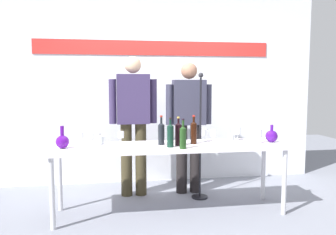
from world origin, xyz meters
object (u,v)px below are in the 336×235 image
wine_bottle_4 (170,135)px  wine_glass_left_4 (121,135)px  wine_bottle_2 (194,132)px  wine_glass_left_2 (90,136)px  microphone_stand (200,157)px  wine_glass_right_5 (214,134)px  wine_glass_left_0 (98,136)px  wine_glass_right_0 (238,131)px  wine_glass_left_3 (81,137)px  decanter_blue_right (272,136)px  wine_glass_left_1 (101,140)px  wine_bottle_0 (161,133)px  wine_glass_right_2 (205,133)px  decanter_blue_left (62,141)px  wine_glass_right_1 (235,132)px  display_table (170,150)px  wine_bottle_3 (183,136)px  wine_bottle_1 (178,133)px  presenter_left (133,117)px  wine_glass_right_4 (231,137)px  wine_glass_right_3 (259,134)px  presenter_right (189,119)px

wine_bottle_4 → wine_glass_left_4: 0.55m
wine_bottle_2 → wine_glass_left_2: bearing=176.8°
microphone_stand → wine_glass_right_5: bearing=-79.2°
wine_bottle_2 → wine_glass_right_5: wine_bottle_2 is taller
wine_glass_left_4 → wine_glass_right_5: wine_glass_left_4 is taller
wine_glass_left_0 → wine_glass_left_2: (-0.09, 0.03, -0.01)m
wine_glass_right_0 → wine_glass_left_2: bearing=-175.3°
wine_glass_left_3 → wine_glass_right_5: (1.44, 0.16, -0.02)m
decanter_blue_right → wine_glass_left_1: decanter_blue_right is taller
wine_bottle_0 → wine_bottle_4: size_ratio=1.02×
wine_glass_right_2 → wine_glass_right_5: 0.11m
decanter_blue_left → wine_glass_right_0: size_ratio=1.59×
wine_glass_right_1 → decanter_blue_right: bearing=-18.6°
wine_glass_left_1 → wine_glass_right_0: size_ratio=1.01×
display_table → wine_bottle_2: wine_bottle_2 is taller
wine_bottle_3 → wine_glass_left_3: 1.03m
decanter_blue_right → wine_bottle_3: size_ratio=0.64×
wine_bottle_4 → wine_glass_left_2: wine_bottle_4 is taller
wine_glass_left_2 → microphone_stand: bearing=14.6°
wine_bottle_1 → wine_glass_left_0: bearing=172.7°
presenter_left → wine_glass_left_4: 0.62m
wine_glass_right_2 → wine_bottle_4: bearing=-147.3°
wine_glass_left_1 → wine_glass_right_4: bearing=1.7°
display_table → presenter_left: bearing=118.1°
wine_glass_left_3 → wine_bottle_3: bearing=-8.7°
wine_bottle_2 → microphone_stand: (0.18, 0.40, -0.37)m
wine_bottle_0 → wine_glass_right_5: (0.60, 0.05, -0.03)m
wine_glass_right_3 → wine_glass_left_2: bearing=175.4°
wine_bottle_0 → wine_bottle_2: size_ratio=1.01×
wine_glass_right_1 → wine_glass_right_4: 0.33m
presenter_right → wine_glass_right_4: (0.27, -0.85, -0.11)m
wine_glass_right_4 → microphone_stand: (-0.18, 0.61, -0.33)m
wine_glass_left_2 → wine_glass_left_1: bearing=-68.4°
wine_bottle_1 → wine_glass_left_0: (-0.84, 0.11, -0.03)m
wine_bottle_0 → wine_glass_left_1: (-0.63, -0.26, -0.02)m
wine_glass_left_1 → presenter_left: bearing=67.4°
wine_bottle_2 → wine_glass_left_0: bearing=178.4°
wine_bottle_0 → wine_glass_right_2: wine_bottle_0 is taller
wine_glass_right_1 → wine_glass_right_2: 0.34m
wine_glass_right_5 → wine_glass_left_1: bearing=-165.9°
wine_glass_left_4 → presenter_right: bearing=33.3°
display_table → microphone_stand: bearing=43.4°
decanter_blue_left → display_table: bearing=1.2°
wine_glass_left_4 → wine_glass_right_3: wine_glass_right_3 is taller
presenter_left → wine_glass_left_1: size_ratio=11.83×
wine_glass_left_3 → wine_glass_right_3: wine_glass_left_3 is taller
wine_bottle_0 → wine_bottle_3: wine_bottle_0 is taller
wine_bottle_2 → wine_glass_right_0: bearing=19.2°
wine_bottle_2 → wine_glass_right_4: 0.41m
wine_glass_right_4 → wine_glass_right_1: bearing=63.6°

